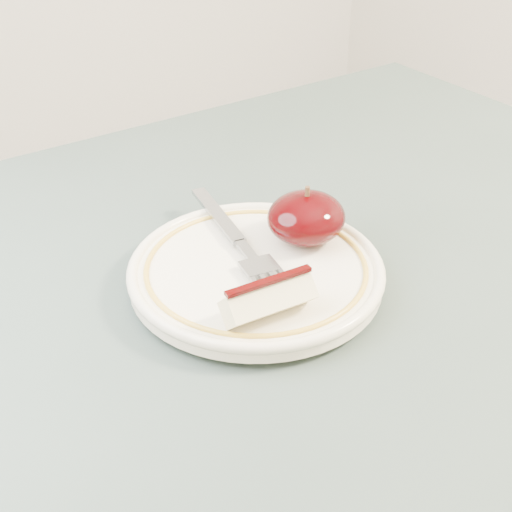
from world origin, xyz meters
TOP-DOWN VIEW (x-y plane):
  - table at (0.00, 0.00)m, footprint 0.90×0.90m
  - plate at (-0.03, 0.11)m, footprint 0.20×0.20m
  - apple_half at (0.03, 0.12)m, footprint 0.07×0.06m
  - apple_wedge at (-0.06, 0.05)m, footprint 0.07×0.03m
  - fork at (-0.02, 0.14)m, footprint 0.05×0.19m

SIDE VIEW (x-z plane):
  - table at x=0.00m, z-range 0.29..1.04m
  - plate at x=-0.03m, z-range 0.75..0.77m
  - fork at x=-0.02m, z-range 0.77..0.77m
  - apple_wedge at x=-0.06m, z-range 0.77..0.80m
  - apple_half at x=0.03m, z-range 0.76..0.81m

